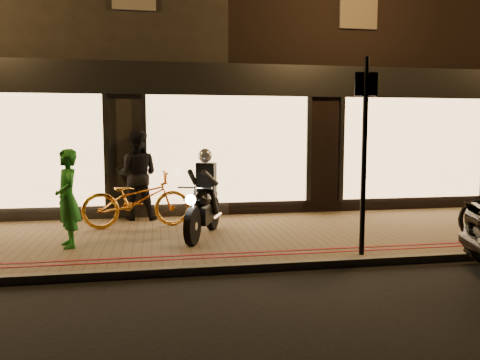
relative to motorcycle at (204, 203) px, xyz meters
name	(u,v)px	position (x,y,z in m)	size (l,w,h in m)	color
ground	(270,272)	(0.77, -1.94, -0.73)	(90.00, 90.00, 0.00)	black
sidewalk	(245,237)	(0.77, 0.06, -0.67)	(50.00, 4.00, 0.12)	brown
kerb_stone	(270,267)	(0.77, -1.89, -0.67)	(50.00, 0.14, 0.12)	#59544C
red_kerb_lines	(262,253)	(0.77, -1.39, -0.61)	(50.00, 0.26, 0.01)	maroon
building_row	(205,62)	(0.77, 7.05, 3.51)	(48.00, 10.11, 8.50)	black
motorcycle	(204,203)	(0.00, 0.00, 0.00)	(0.90, 1.85, 1.59)	black
sign_post	(364,146)	(2.28, -1.69, 1.06)	(0.35, 0.09, 3.00)	black
bicycle_gold	(137,200)	(-1.23, 1.01, -0.06)	(0.73, 2.11, 1.11)	orange
person_green	(67,198)	(-2.27, -0.41, 0.19)	(0.59, 0.39, 1.61)	#1E7020
person_dark	(137,175)	(-1.25, 1.86, 0.35)	(0.93, 0.73, 1.92)	black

